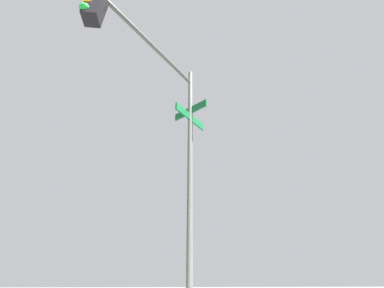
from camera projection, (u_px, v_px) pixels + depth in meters
traffic_signal_near at (153, 96)px, 4.73m from camera, size 2.52×2.72×6.23m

